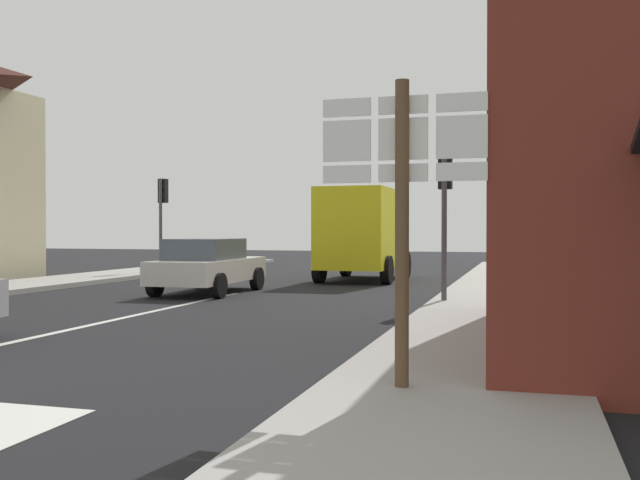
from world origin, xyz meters
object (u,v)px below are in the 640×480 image
Objects in this scene: delivery_truck at (363,231)px; traffic_light_far_left at (162,204)px; route_sign_post at (402,200)px; traffic_light_near_right at (445,190)px; sedan_far at (208,265)px.

delivery_truck is 1.38× the size of traffic_light_far_left.
traffic_light_far_left reaches higher than route_sign_post.
traffic_light_far_left is 1.03× the size of traffic_light_near_right.
traffic_light_near_right reaches higher than sedan_far.
delivery_truck is at bearing 103.95° from route_sign_post.
route_sign_post is 20.93m from traffic_light_far_left.
traffic_light_far_left is (-11.98, 17.15, 0.68)m from route_sign_post.
traffic_light_near_right is at bearing 93.55° from route_sign_post.
delivery_truck is 16.92m from route_sign_post.
delivery_truck is 1.42× the size of traffic_light_near_right.
sedan_far is at bearing -53.29° from traffic_light_far_left.
traffic_light_far_left reaches higher than sedan_far.
traffic_light_far_left reaches higher than delivery_truck.
sedan_far is 0.84× the size of delivery_truck.
delivery_truck is 8.17m from traffic_light_near_right.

